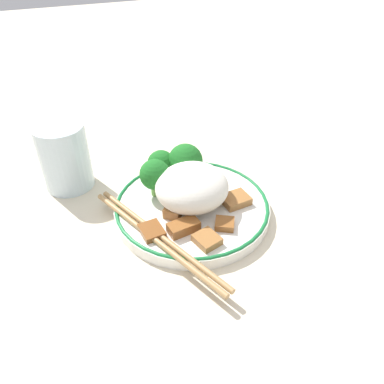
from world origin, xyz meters
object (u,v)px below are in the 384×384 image
broccoli_back_right (155,175)px  drinking_glass (65,157)px  broccoli_back_left (185,162)px  plate (192,207)px  broccoli_back_center (161,165)px  chopsticks (157,237)px

broccoli_back_right → drinking_glass: (-0.11, 0.10, 0.00)m
broccoli_back_left → broccoli_back_right: size_ratio=1.09×
plate → drinking_glass: bearing=137.3°
plate → broccoli_back_left: size_ratio=3.57×
plate → broccoli_back_right: size_ratio=3.89×
plate → broccoli_back_center: 0.08m
chopsticks → drinking_glass: (-0.08, 0.18, 0.03)m
broccoli_back_left → chopsticks: 0.13m
broccoli_back_center → chopsticks: 0.13m
plate → drinking_glass: drinking_glass is taller
plate → broccoli_back_right: (-0.04, 0.04, 0.04)m
chopsticks → broccoli_back_right: bearing=72.3°
broccoli_back_left → drinking_glass: (-0.16, 0.08, 0.00)m
broccoli_back_center → chopsticks: size_ratio=0.22×
broccoli_back_left → broccoli_back_right: (-0.05, -0.01, -0.00)m
broccoli_back_center → drinking_glass: size_ratio=0.49×
broccoli_back_right → drinking_glass: drinking_glass is taller
broccoli_back_left → broccoli_back_center: broccoli_back_left is taller
broccoli_back_center → chopsticks: bearing=-111.8°
broccoli_back_center → broccoli_back_right: 0.04m
plate → chopsticks: bearing=-144.2°
broccoli_back_left → broccoli_back_center: size_ratio=1.23×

